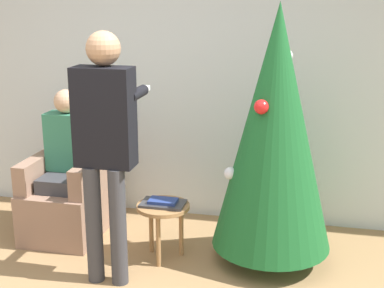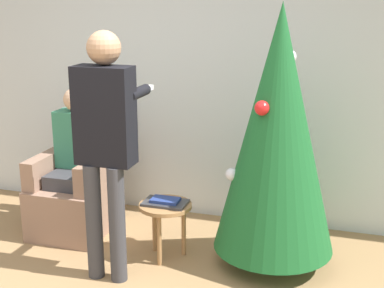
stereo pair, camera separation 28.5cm
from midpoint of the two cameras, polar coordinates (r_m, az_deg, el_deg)
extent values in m
cube|color=silver|center=(4.86, -3.32, 7.68)|extent=(8.00, 0.06, 2.70)
cylinder|color=brown|center=(4.31, 6.39, -11.36)|extent=(0.10, 0.10, 0.14)
cone|color=#195B28|center=(3.96, 6.82, 1.53)|extent=(0.91, 0.91, 1.84)
sphere|color=red|center=(3.76, 5.26, 3.95)|extent=(0.11, 0.11, 0.11)
sphere|color=white|center=(3.95, 8.00, 9.31)|extent=(0.09, 0.09, 0.09)
sphere|color=white|center=(4.02, 2.07, -3.16)|extent=(0.10, 0.10, 0.10)
sphere|color=red|center=(3.99, 6.33, 8.36)|extent=(0.11, 0.11, 0.11)
cube|color=#93705B|center=(4.82, -14.81, -6.85)|extent=(0.60, 0.75, 0.44)
cube|color=#93705B|center=(4.92, -13.58, -0.46)|extent=(0.60, 0.14, 0.51)
cube|color=#93705B|center=(4.82, -17.65, -2.71)|extent=(0.12, 0.67, 0.25)
cube|color=#93705B|center=(4.60, -12.43, -3.19)|extent=(0.12, 0.67, 0.25)
cylinder|color=#38383D|center=(4.70, -17.01, -7.59)|extent=(0.11, 0.11, 0.44)
cylinder|color=#38383D|center=(4.61, -14.83, -7.89)|extent=(0.11, 0.11, 0.44)
cube|color=#38383D|center=(4.68, -15.32, -3.90)|extent=(0.32, 0.40, 0.12)
cube|color=#337A5B|center=(4.72, -14.75, 0.24)|extent=(0.36, 0.20, 0.50)
sphere|color=tan|center=(4.64, -15.05, 4.41)|extent=(0.20, 0.20, 0.20)
cylinder|color=#38383D|center=(3.94, -12.49, -8.46)|extent=(0.12, 0.12, 0.87)
cylinder|color=#38383D|center=(3.87, -10.00, -8.78)|extent=(0.12, 0.12, 0.87)
cube|color=black|center=(3.71, -11.52, 2.79)|extent=(0.41, 0.20, 0.69)
sphere|color=tan|center=(3.67, -11.68, 9.95)|extent=(0.24, 0.24, 0.24)
cylinder|color=black|center=(3.93, -12.82, 5.45)|extent=(0.08, 0.30, 0.08)
cylinder|color=black|center=(3.79, -8.06, 5.34)|extent=(0.08, 0.30, 0.08)
cube|color=white|center=(3.97, -7.10, 5.82)|extent=(0.04, 0.14, 0.04)
cylinder|color=#A37547|center=(4.19, -5.06, -6.69)|extent=(0.42, 0.42, 0.03)
cylinder|color=#A37547|center=(4.15, -5.60, -10.30)|extent=(0.04, 0.04, 0.42)
cylinder|color=#A37547|center=(4.31, -3.07, -9.25)|extent=(0.04, 0.04, 0.42)
cylinder|color=#A37547|center=(4.38, -6.29, -8.90)|extent=(0.04, 0.04, 0.42)
cube|color=#38383D|center=(4.18, -5.07, -6.37)|extent=(0.34, 0.22, 0.02)
cube|color=navy|center=(4.17, -5.08, -6.09)|extent=(0.22, 0.14, 0.02)
camera|label=1|loc=(0.14, -92.15, -0.60)|focal=50.00mm
camera|label=2|loc=(0.14, 87.85, 0.60)|focal=50.00mm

